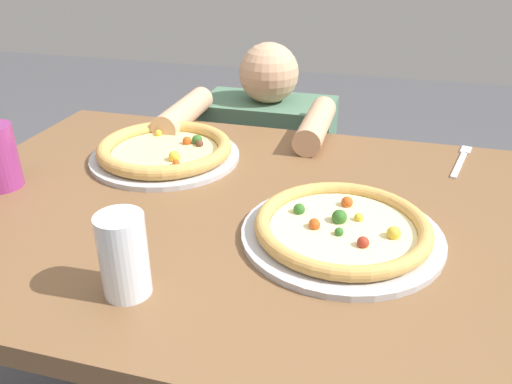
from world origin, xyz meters
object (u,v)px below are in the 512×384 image
(pizza_near, at_px, (342,229))
(pizza_far, at_px, (165,151))
(diner_seated, at_px, (267,201))
(fork, at_px, (461,160))
(water_cup_clear, at_px, (123,255))

(pizza_near, xyz_separation_m, pizza_far, (-0.45, 0.24, 0.00))
(pizza_near, relative_size, diner_seated, 0.38)
(pizza_far, bearing_deg, pizza_near, -28.26)
(fork, bearing_deg, diner_seated, 152.79)
(pizza_far, distance_m, diner_seated, 0.60)
(pizza_near, xyz_separation_m, water_cup_clear, (-0.30, -0.24, 0.05))
(water_cup_clear, height_order, fork, water_cup_clear)
(diner_seated, bearing_deg, water_cup_clear, -89.01)
(pizza_far, xyz_separation_m, water_cup_clear, (0.15, -0.48, 0.05))
(pizza_near, relative_size, water_cup_clear, 2.71)
(water_cup_clear, bearing_deg, diner_seated, 90.99)
(diner_seated, bearing_deg, pizza_near, -65.97)
(pizza_far, height_order, diner_seated, diner_seated)
(pizza_far, relative_size, water_cup_clear, 2.67)
(fork, bearing_deg, pizza_far, -165.53)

